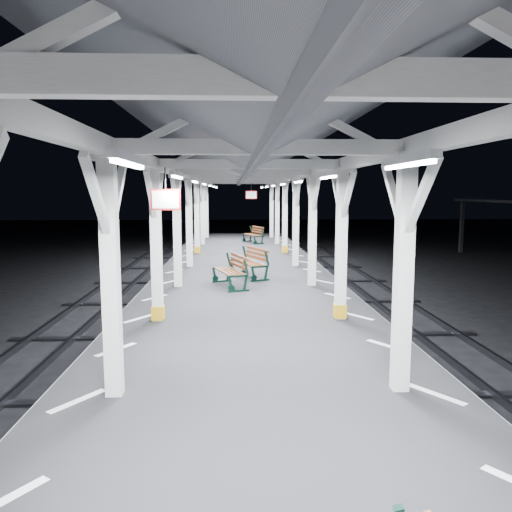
{
  "coord_description": "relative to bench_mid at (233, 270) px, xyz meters",
  "views": [
    {
      "loc": [
        -0.34,
        -8.7,
        3.79
      ],
      "look_at": [
        0.21,
        3.66,
        2.2
      ],
      "focal_mm": 35.0,
      "sensor_mm": 36.0,
      "label": 1
    }
  ],
  "objects": [
    {
      "name": "bench_far",
      "position": [
        0.62,
        1.67,
        0.01
      ],
      "size": [
        1.28,
        1.89,
        0.96
      ],
      "rotation": [
        0.0,
        0.0,
        0.4
      ],
      "color": "black",
      "rests_on": "platform"
    },
    {
      "name": "platform",
      "position": [
        0.37,
        -5.9,
        -1.0
      ],
      "size": [
        6.0,
        50.0,
        1.0
      ],
      "primitive_type": "cube",
      "color": "black",
      "rests_on": "ground"
    },
    {
      "name": "canopy",
      "position": [
        0.37,
        -5.92,
        3.07
      ],
      "size": [
        5.4,
        49.0,
        4.65
      ],
      "color": "silver",
      "rests_on": "platform"
    },
    {
      "name": "hazard_stripes_right",
      "position": [
        2.82,
        -5.9,
        -0.5
      ],
      "size": [
        1.0,
        48.0,
        0.01
      ],
      "primitive_type": "cube",
      "color": "silver",
      "rests_on": "platform"
    },
    {
      "name": "bench_extra",
      "position": [
        1.18,
        12.81,
        -0.02
      ],
      "size": [
        1.16,
        1.78,
        0.91
      ],
      "rotation": [
        0.0,
        0.0,
        0.36
      ],
      "color": "black",
      "rests_on": "platform"
    },
    {
      "name": "hazard_stripes_left",
      "position": [
        -2.08,
        -5.9,
        -0.5
      ],
      "size": [
        1.0,
        48.0,
        0.01
      ],
      "primitive_type": "cube",
      "color": "silver",
      "rests_on": "platform"
    },
    {
      "name": "ground",
      "position": [
        0.37,
        -5.9,
        -1.5
      ],
      "size": [
        120.0,
        120.0,
        0.0
      ],
      "primitive_type": "plane",
      "color": "black",
      "rests_on": "ground"
    },
    {
      "name": "bench_mid",
      "position": [
        0.0,
        0.0,
        0.0
      ],
      "size": [
        1.12,
        1.84,
        0.94
      ],
      "rotation": [
        0.0,
        0.0,
        0.31
      ],
      "color": "black",
      "rests_on": "platform"
    }
  ]
}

